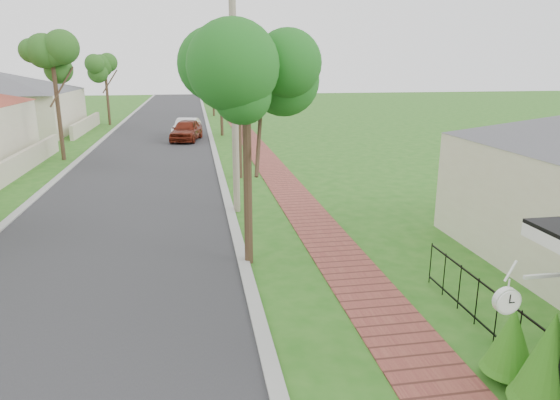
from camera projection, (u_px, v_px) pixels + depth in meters
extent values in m
cube|color=#28282B|center=(146.00, 164.00, 25.82)|extent=(7.00, 120.00, 0.02)
cube|color=#9E9E99|center=(217.00, 162.00, 26.41)|extent=(0.30, 120.00, 0.10)
cube|color=#9E9E99|center=(72.00, 166.00, 25.22)|extent=(0.30, 120.00, 0.10)
cube|color=#94493B|center=(266.00, 160.00, 26.83)|extent=(1.50, 120.00, 0.03)
cube|color=black|center=(549.00, 333.00, 7.85)|extent=(0.03, 8.00, 0.03)
cube|color=black|center=(542.00, 377.00, 8.06)|extent=(0.03, 8.00, 0.03)
cylinder|color=black|center=(545.00, 358.00, 7.96)|extent=(0.02, 0.02, 1.00)
cylinder|color=black|center=(519.00, 337.00, 8.60)|extent=(0.02, 0.02, 1.00)
cylinder|color=black|center=(496.00, 318.00, 9.23)|extent=(0.02, 0.02, 1.00)
cylinder|color=black|center=(477.00, 301.00, 9.87)|extent=(0.02, 0.02, 1.00)
cylinder|color=black|center=(459.00, 287.00, 10.50)|extent=(0.02, 0.02, 1.00)
cylinder|color=black|center=(444.00, 274.00, 11.13)|extent=(0.02, 0.02, 1.00)
cylinder|color=black|center=(431.00, 263.00, 11.77)|extent=(0.02, 0.02, 1.00)
cylinder|color=#382619|center=(239.00, 128.00, 22.15)|extent=(0.22, 0.22, 4.55)
sphere|color=#134817|center=(238.00, 72.00, 21.51)|extent=(1.70, 1.70, 1.70)
cylinder|color=#382619|center=(221.00, 101.00, 35.40)|extent=(0.22, 0.22, 4.90)
sphere|color=#134817|center=(220.00, 63.00, 34.72)|extent=(1.70, 1.70, 1.70)
cylinder|color=#382619|center=(213.00, 94.00, 48.80)|extent=(0.22, 0.22, 4.20)
sphere|color=#134817|center=(212.00, 71.00, 48.21)|extent=(1.70, 1.70, 1.70)
cylinder|color=#382619|center=(59.00, 114.00, 26.34)|extent=(0.22, 0.22, 4.90)
sphere|color=#134817|center=(53.00, 63.00, 25.65)|extent=(1.70, 1.70, 1.70)
cylinder|color=#382619|center=(108.00, 98.00, 41.59)|extent=(0.22, 0.22, 4.55)
sphere|color=#134817|center=(105.00, 68.00, 40.95)|extent=(1.70, 1.70, 1.70)
sphere|color=#226313|center=(544.00, 393.00, 7.34)|extent=(0.78, 0.78, 0.78)
cone|color=#226313|center=(551.00, 354.00, 7.17)|extent=(0.89, 0.89, 1.32)
sphere|color=#226313|center=(508.00, 364.00, 8.19)|extent=(0.68, 0.68, 0.68)
cone|color=#226313|center=(512.00, 336.00, 8.05)|extent=(0.77, 0.77, 1.02)
cube|color=#BFB299|center=(30.00, 158.00, 24.77)|extent=(0.25, 10.00, 1.00)
cube|color=#BFB299|center=(86.00, 125.00, 38.08)|extent=(0.25, 10.00, 1.00)
imported|color=#611C0E|center=(186.00, 130.00, 33.39)|extent=(2.46, 4.36, 1.40)
imported|color=white|center=(187.00, 128.00, 35.18)|extent=(2.10, 4.06, 1.27)
cylinder|color=#382619|center=(248.00, 185.00, 12.54)|extent=(0.22, 0.22, 4.18)
sphere|color=#1E651D|center=(246.00, 96.00, 11.95)|extent=(2.08, 2.08, 2.08)
cylinder|color=gray|center=(234.00, 93.00, 16.55)|extent=(0.24, 0.24, 8.17)
cube|color=white|center=(545.00, 276.00, 6.81)|extent=(0.64, 0.05, 0.05)
cylinder|color=white|center=(508.00, 288.00, 6.77)|extent=(0.02, 0.02, 0.27)
cylinder|color=white|center=(507.00, 301.00, 6.81)|extent=(0.38, 0.10, 0.38)
cylinder|color=white|center=(509.00, 302.00, 6.76)|extent=(0.33, 0.01, 0.33)
cylinder|color=white|center=(504.00, 299.00, 6.87)|extent=(0.33, 0.01, 0.33)
cube|color=black|center=(510.00, 299.00, 6.74)|extent=(0.01, 0.01, 0.13)
cube|color=black|center=(512.00, 303.00, 6.76)|extent=(0.08, 0.01, 0.02)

